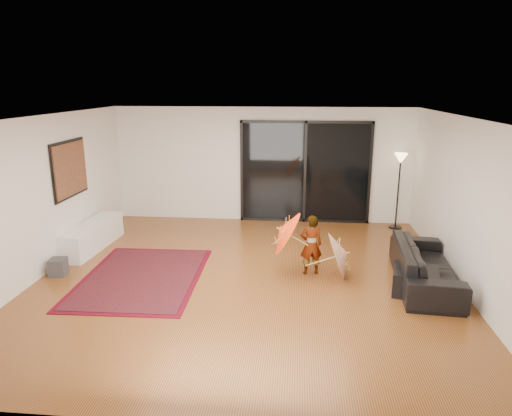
# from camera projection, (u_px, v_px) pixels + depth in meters

# --- Properties ---
(floor) EXTENTS (7.00, 7.00, 0.00)m
(floor) POSITION_uv_depth(u_px,v_px,m) (246.00, 278.00, 7.78)
(floor) COLOR brown
(floor) RESTS_ON ground
(ceiling) EXTENTS (7.00, 7.00, 0.00)m
(ceiling) POSITION_uv_depth(u_px,v_px,m) (245.00, 117.00, 7.07)
(ceiling) COLOR white
(ceiling) RESTS_ON wall_back
(wall_back) EXTENTS (7.00, 0.00, 7.00)m
(wall_back) POSITION_uv_depth(u_px,v_px,m) (263.00, 165.00, 10.79)
(wall_back) COLOR silver
(wall_back) RESTS_ON floor
(wall_front) EXTENTS (7.00, 0.00, 7.00)m
(wall_front) POSITION_uv_depth(u_px,v_px,m) (201.00, 299.00, 4.06)
(wall_front) COLOR silver
(wall_front) RESTS_ON floor
(wall_left) EXTENTS (0.00, 7.00, 7.00)m
(wall_left) POSITION_uv_depth(u_px,v_px,m) (41.00, 197.00, 7.74)
(wall_left) COLOR silver
(wall_left) RESTS_ON floor
(wall_right) EXTENTS (0.00, 7.00, 7.00)m
(wall_right) POSITION_uv_depth(u_px,v_px,m) (468.00, 207.00, 7.11)
(wall_right) COLOR silver
(wall_right) RESTS_ON floor
(sliding_door) EXTENTS (3.06, 0.07, 2.40)m
(sliding_door) POSITION_uv_depth(u_px,v_px,m) (305.00, 172.00, 10.71)
(sliding_door) COLOR black
(sliding_door) RESTS_ON wall_back
(painting) EXTENTS (0.04, 1.28, 1.08)m
(painting) POSITION_uv_depth(u_px,v_px,m) (70.00, 169.00, 8.62)
(painting) COLOR black
(painting) RESTS_ON wall_left
(media_console) EXTENTS (0.57, 1.88, 0.52)m
(media_console) POSITION_uv_depth(u_px,v_px,m) (93.00, 236.00, 9.16)
(media_console) COLOR white
(media_console) RESTS_ON floor
(speaker) EXTENTS (0.29, 0.29, 0.30)m
(speaker) POSITION_uv_depth(u_px,v_px,m) (58.00, 267.00, 7.87)
(speaker) COLOR #424244
(speaker) RESTS_ON floor
(persian_rug) EXTENTS (2.02, 2.78, 0.02)m
(persian_rug) POSITION_uv_depth(u_px,v_px,m) (142.00, 277.00, 7.80)
(persian_rug) COLOR #520715
(persian_rug) RESTS_ON floor
(sofa) EXTENTS (1.05, 2.31, 0.66)m
(sofa) POSITION_uv_depth(u_px,v_px,m) (425.00, 265.00, 7.48)
(sofa) COLOR black
(sofa) RESTS_ON floor
(ottoman) EXTENTS (0.81, 0.81, 0.39)m
(ottoman) POSITION_uv_depth(u_px,v_px,m) (415.00, 281.00, 7.20)
(ottoman) COLOR black
(ottoman) RESTS_ON floor
(floor_lamp) EXTENTS (0.30, 0.30, 1.73)m
(floor_lamp) POSITION_uv_depth(u_px,v_px,m) (400.00, 169.00, 10.15)
(floor_lamp) COLOR black
(floor_lamp) RESTS_ON floor
(child) EXTENTS (0.42, 0.32, 1.06)m
(child) POSITION_uv_depth(u_px,v_px,m) (311.00, 245.00, 7.83)
(child) COLOR #999999
(child) RESTS_ON floor
(parasol_orange) EXTENTS (0.55, 0.82, 0.87)m
(parasol_orange) POSITION_uv_depth(u_px,v_px,m) (279.00, 234.00, 7.78)
(parasol_orange) COLOR #FF3E0D
(parasol_orange) RESTS_ON child
(parasol_white) EXTENTS (0.52, 0.84, 0.90)m
(parasol_white) POSITION_uv_depth(u_px,v_px,m) (347.00, 250.00, 7.64)
(parasol_white) COLOR silver
(parasol_white) RESTS_ON floor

